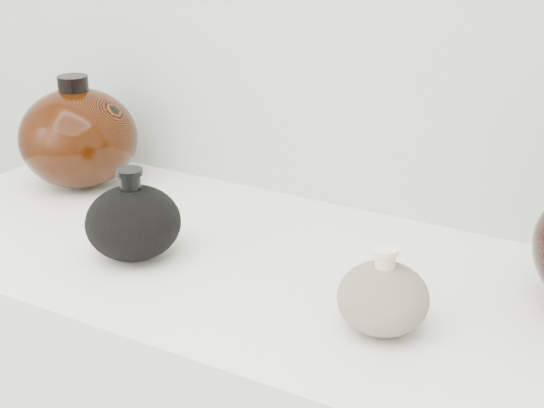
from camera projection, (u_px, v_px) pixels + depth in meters
The scene contains 3 objects.
black_gourd_vase at pixel (133, 222), 1.09m from camera, with size 0.18×0.18×0.14m.
cream_gourd_vase at pixel (383, 297), 0.91m from camera, with size 0.15×0.15×0.11m.
left_round_pot at pixel (78, 137), 1.35m from camera, with size 0.28×0.28×0.20m.
Camera 1 is at (0.50, 0.11, 1.40)m, focal length 50.00 mm.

